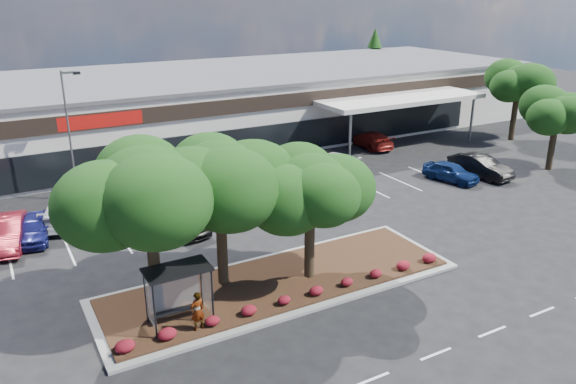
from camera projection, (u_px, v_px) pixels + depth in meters
ground at (361, 312)px, 25.41m from camera, size 160.00×160.00×0.00m
retail_store at (147, 110)px, 52.20m from camera, size 80.40×25.20×6.25m
landscape_island at (280, 282)px, 27.74m from camera, size 18.00×6.00×0.26m
lane_markings at (257, 231)px, 33.90m from camera, size 33.12×20.06×0.01m
shrub_row at (301, 294)px, 25.88m from camera, size 17.00×0.80×0.50m
bus_shelter at (177, 278)px, 23.61m from camera, size 2.75×1.55×2.59m
island_tree_west at (151, 227)px, 24.01m from camera, size 7.20×7.20×7.89m
island_tree_mid at (221, 212)px, 26.28m from camera, size 6.60×6.60×7.32m
island_tree_east at (310, 215)px, 27.02m from camera, size 5.80×5.80×6.50m
tree_east_near at (555, 130)px, 44.41m from camera, size 5.60×5.60×6.51m
tree_east_far at (516, 101)px, 53.07m from camera, size 6.40×6.40×7.62m
conifer_north_east at (374, 62)px, 75.56m from camera, size 3.96×3.96×9.00m
person_waiting at (197, 311)px, 23.39m from camera, size 0.71×0.54×1.76m
light_pole at (72, 145)px, 37.77m from camera, size 1.41×0.75×8.84m
car_0 at (34, 228)px, 32.48m from camera, size 2.60×4.49×1.44m
car_1 at (6, 233)px, 31.63m from camera, size 2.67×5.33×1.68m
car_2 at (152, 212)px, 34.78m from camera, size 2.05×4.79×1.54m
car_3 at (181, 218)px, 33.70m from camera, size 2.69×5.12×1.66m
car_5 at (333, 180)px, 40.78m from camera, size 1.70×4.17×1.34m
car_6 at (344, 178)px, 40.92m from camera, size 3.18×5.03×1.56m
car_7 at (451, 172)px, 42.49m from camera, size 2.76×4.61×1.47m
car_8 at (480, 166)px, 43.50m from camera, size 2.43×5.31×1.69m
car_9 at (67, 208)px, 35.09m from camera, size 4.25×6.41×1.72m
car_10 at (125, 188)px, 38.97m from camera, size 2.70×5.32×1.48m
car_11 at (166, 172)px, 42.48m from camera, size 3.75×5.48×1.47m
car_12 at (155, 173)px, 42.04m from camera, size 3.43×5.79×1.51m
car_13 at (259, 171)px, 42.92m from camera, size 3.50×5.22×1.33m
car_14 at (321, 157)px, 46.34m from camera, size 2.91×4.38×1.39m
car_15 at (331, 161)px, 45.13m from camera, size 3.35×5.24×1.41m
car_16 at (371, 140)px, 51.50m from camera, size 2.37×5.23×1.48m
car_17 at (377, 140)px, 51.58m from camera, size 2.46×4.44×1.43m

